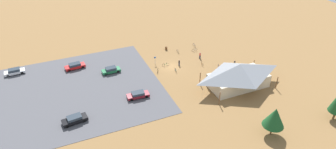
# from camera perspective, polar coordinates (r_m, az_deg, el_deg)

# --- Properties ---
(ground) EXTENTS (160.00, 160.00, 0.00)m
(ground) POSITION_cam_1_polar(r_m,az_deg,el_deg) (72.62, 0.56, 1.53)
(ground) COLOR olive
(ground) RESTS_ON ground
(parking_lot_asphalt) EXTENTS (35.91, 32.28, 0.05)m
(parking_lot_asphalt) POSITION_cam_1_polar(r_m,az_deg,el_deg) (67.04, -17.38, -2.95)
(parking_lot_asphalt) COLOR #4C4C51
(parking_lot_asphalt) RESTS_ON ground
(bike_pavilion) EXTENTS (14.96, 8.56, 5.66)m
(bike_pavilion) POSITION_cam_1_polar(r_m,az_deg,el_deg) (65.58, 13.73, 0.10)
(bike_pavilion) COLOR beige
(bike_pavilion) RESTS_ON ground
(trash_bin) EXTENTS (0.60, 0.60, 0.90)m
(trash_bin) POSITION_cam_1_polar(r_m,az_deg,el_deg) (80.61, -0.36, 5.17)
(trash_bin) COLOR brown
(trash_bin) RESTS_ON ground
(lot_sign) EXTENTS (0.56, 0.08, 2.20)m
(lot_sign) POSITION_cam_1_polar(r_m,az_deg,el_deg) (73.14, -2.55, 3.01)
(lot_sign) COLOR #99999E
(lot_sign) RESTS_ON ground
(pine_far_east) EXTENTS (3.80, 3.80, 5.76)m
(pine_far_east) POSITION_cam_1_polar(r_m,az_deg,el_deg) (54.00, 20.17, -7.86)
(pine_far_east) COLOR brown
(pine_far_east) RESTS_ON ground
(bicycle_yellow_front_row) EXTENTS (0.75, 1.53, 0.82)m
(bicycle_yellow_front_row) POSITION_cam_1_polar(r_m,az_deg,el_deg) (70.26, -2.03, 0.74)
(bicycle_yellow_front_row) COLOR black
(bicycle_yellow_front_row) RESTS_ON ground
(bicycle_white_near_porch) EXTENTS (1.69, 0.48, 0.91)m
(bicycle_white_near_porch) POSITION_cam_1_polar(r_m,az_deg,el_deg) (80.12, 5.22, 4.81)
(bicycle_white_near_porch) COLOR black
(bicycle_white_near_porch) RESTS_ON ground
(bicycle_green_edge_north) EXTENTS (1.84, 0.48, 0.91)m
(bicycle_green_edge_north) POSITION_cam_1_polar(r_m,az_deg,el_deg) (72.75, -0.45, 1.96)
(bicycle_green_edge_north) COLOR black
(bicycle_green_edge_north) RESTS_ON ground
(bicycle_silver_back_row) EXTENTS (0.48, 1.64, 0.79)m
(bicycle_silver_back_row) POSITION_cam_1_polar(r_m,az_deg,el_deg) (79.06, 1.95, 4.50)
(bicycle_silver_back_row) COLOR black
(bicycle_silver_back_row) RESTS_ON ground
(bicycle_teal_yard_right) EXTENTS (0.48, 1.70, 0.75)m
(bicycle_teal_yard_right) POSITION_cam_1_polar(r_m,az_deg,el_deg) (70.41, 1.53, 0.79)
(bicycle_teal_yard_right) COLOR black
(bicycle_teal_yard_right) RESTS_ON ground
(bicycle_orange_edge_south) EXTENTS (0.54, 1.68, 0.88)m
(bicycle_orange_edge_south) POSITION_cam_1_polar(r_m,az_deg,el_deg) (73.47, 6.72, 2.02)
(bicycle_orange_edge_south) COLOR black
(bicycle_orange_edge_south) RESTS_ON ground
(bicycle_blue_lone_west) EXTENTS (0.48, 1.70, 0.85)m
(bicycle_blue_lone_west) POSITION_cam_1_polar(r_m,az_deg,el_deg) (82.65, 5.18, 5.69)
(bicycle_blue_lone_west) COLOR black
(bicycle_blue_lone_west) RESTS_ON ground
(bicycle_purple_near_sign) EXTENTS (0.81, 1.61, 0.82)m
(bicycle_purple_near_sign) POSITION_cam_1_polar(r_m,az_deg,el_deg) (73.03, 9.86, 1.55)
(bicycle_purple_near_sign) COLOR black
(bicycle_purple_near_sign) RESTS_ON ground
(car_green_far_end) EXTENTS (4.43, 1.92, 1.39)m
(car_green_far_end) POSITION_cam_1_polar(r_m,az_deg,el_deg) (71.17, -11.10, 0.88)
(car_green_far_end) COLOR #1E6B3D
(car_green_far_end) RESTS_ON parking_lot_asphalt
(car_black_front_row) EXTENTS (4.85, 2.47, 1.40)m
(car_black_front_row) POSITION_cam_1_polar(r_m,az_deg,el_deg) (57.91, -17.83, -8.36)
(car_black_front_row) COLOR black
(car_black_front_row) RESTS_ON parking_lot_asphalt
(car_maroon_by_curb) EXTENTS (4.79, 2.12, 1.32)m
(car_maroon_by_curb) POSITION_cam_1_polar(r_m,az_deg,el_deg) (61.75, -5.90, -3.97)
(car_maroon_by_curb) COLOR maroon
(car_maroon_by_curb) RESTS_ON parking_lot_asphalt
(car_white_near_entry) EXTENTS (4.61, 2.00, 1.35)m
(car_white_near_entry) POSITION_cam_1_polar(r_m,az_deg,el_deg) (78.41, -27.87, 0.55)
(car_white_near_entry) COLOR white
(car_white_near_entry) RESTS_ON parking_lot_asphalt
(car_red_back_corner) EXTENTS (4.94, 2.31, 1.40)m
(car_red_back_corner) POSITION_cam_1_polar(r_m,az_deg,el_deg) (75.06, -17.76, 1.61)
(car_red_back_corner) COLOR red
(car_red_back_corner) RESTS_ON parking_lot_asphalt
(visitor_at_bikes) EXTENTS (0.38, 0.36, 1.76)m
(visitor_at_bikes) POSITION_cam_1_polar(r_m,az_deg,el_deg) (76.43, 6.29, 3.77)
(visitor_at_bikes) COLOR #2D3347
(visitor_at_bikes) RESTS_ON ground
(visitor_crossing_yard) EXTENTS (0.40, 0.37, 1.63)m
(visitor_crossing_yard) POSITION_cam_1_polar(r_m,az_deg,el_deg) (72.79, 2.20, 2.36)
(visitor_crossing_yard) COLOR #2D3347
(visitor_crossing_yard) RESTS_ON ground
(visitor_by_pavilion) EXTENTS (0.38, 0.36, 1.77)m
(visitor_by_pavilion) POSITION_cam_1_polar(r_m,az_deg,el_deg) (74.16, 12.92, 2.17)
(visitor_by_pavilion) COLOR #2D3347
(visitor_by_pavilion) RESTS_ON ground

